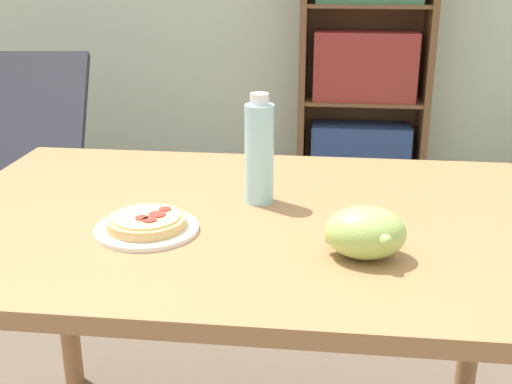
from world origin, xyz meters
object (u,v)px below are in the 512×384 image
at_px(pizza_on_plate, 147,225).
at_px(drink_bottle, 258,152).
at_px(lounge_chair_near, 14,192).
at_px(bookshelf, 365,62).
at_px(grape_bunch, 365,233).

xyz_separation_m(pizza_on_plate, drink_bottle, (0.20, 0.20, 0.10)).
bearing_deg(pizza_on_plate, drink_bottle, 44.07).
bearing_deg(lounge_chair_near, drink_bottle, -51.77).
relative_size(pizza_on_plate, lounge_chair_near, 0.24).
xyz_separation_m(drink_bottle, bookshelf, (0.34, 2.27, -0.13)).
height_order(pizza_on_plate, grape_bunch, grape_bunch).
height_order(grape_bunch, drink_bottle, drink_bottle).
height_order(lounge_chair_near, bookshelf, bookshelf).
bearing_deg(bookshelf, drink_bottle, -98.44).
relative_size(grape_bunch, lounge_chair_near, 0.17).
xyz_separation_m(drink_bottle, lounge_chair_near, (-1.27, 1.25, -0.60)).
bearing_deg(drink_bottle, pizza_on_plate, -135.93).
bearing_deg(lounge_chair_near, bookshelf, 25.26).
distance_m(lounge_chair_near, bookshelf, 1.96).
bearing_deg(pizza_on_plate, grape_bunch, -8.83).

